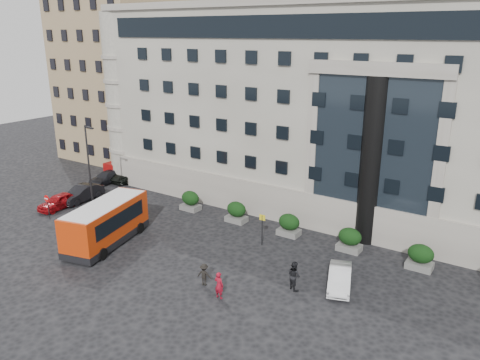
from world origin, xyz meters
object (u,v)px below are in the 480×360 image
Objects in this scene: red_truck at (126,164)px; hedge_c at (289,225)px; minibus at (106,222)px; white_taxi at (340,278)px; parked_car_b at (82,193)px; pedestrian_c at (204,275)px; hedge_e at (420,257)px; pedestrian_b at (294,275)px; pedestrian_a at (219,285)px; parked_car_c at (107,177)px; no_entry_sign at (47,202)px; hedge_a at (190,200)px; bus_stop_sign at (262,224)px; hedge_b at (236,212)px; parked_car_a at (59,201)px; hedge_d at (350,239)px; parked_car_d at (130,174)px; street_lamp at (89,164)px.

hedge_c is at bearing -9.39° from red_truck.
minibus reaches higher than white_taxi.
minibus is 11.03m from parked_car_b.
hedge_e is at bearing -150.63° from pedestrian_c.
red_truck reaches higher than pedestrian_b.
pedestrian_b is (3.42, 3.58, 0.08)m from pedestrian_a.
no_entry_sign is at bearing -69.58° from parked_car_c.
hedge_a is 11.25m from parked_car_b.
red_truck is 1.01× the size of parked_car_b.
bus_stop_sign is 1.65× the size of pedestrian_c.
hedge_b is 18.18m from parked_car_c.
no_entry_sign is at bearing -56.54° from parked_car_a.
hedge_a is 1.00× the size of hedge_d.
bus_stop_sign is at bearing -166.08° from hedge_e.
parked_car_b is at bearing 157.45° from white_taxi.
hedge_b is 1.00× the size of hedge_d.
hedge_c is 10.21m from pedestrian_c.
pedestrian_c is (-0.92, -10.17, -0.17)m from hedge_c.
parked_car_d is (-11.56, 3.49, -0.20)m from hedge_a.
bus_stop_sign is 1.29× the size of pedestrian_b.
minibus is (-21.67, -9.28, 0.90)m from hedge_e.
no_entry_sign reaches higher than parked_car_d.
pedestrian_b reaches higher than hedge_e.
parked_car_b is 1.04× the size of parked_car_c.
hedge_a reaches higher than white_taxi.
hedge_c is 14.63m from minibus.
hedge_b is 14.41m from street_lamp.
hedge_c is 8.47m from pedestrian_b.
hedge_d is at bearing -69.21° from pedestrian_b.
parked_car_d is at bearing 163.20° from hedge_a.
red_truck is at bearing -45.47° from pedestrian_c.
pedestrian_b is at bearing -163.75° from pedestrian_c.
parked_car_b is (-9.64, 5.26, -1.06)m from minibus.
street_lamp is 4.09× the size of pedestrian_b.
parked_car_a is 2.55m from parked_car_b.
parked_car_b is (-26.11, -4.02, -0.16)m from hedge_d.
street_lamp is at bearing 158.91° from white_taxi.
street_lamp is 1.98× the size of white_taxi.
red_truck is (-4.49, 13.53, -0.37)m from no_entry_sign.
hedge_a is 12.64m from no_entry_sign.
street_lamp reaches higher than parked_car_b.
street_lamp reaches higher than white_taxi.
street_lamp reaches higher than hedge_d.
pedestrian_b reaches higher than parked_car_c.
white_taxi is at bearing -24.93° from hedge_b.
street_lamp is (-18.34, -4.80, 3.44)m from hedge_c.
no_entry_sign is at bearing -155.51° from hedge_c.
white_taxi is 2.25× the size of pedestrian_a.
bus_stop_sign is 12.23m from minibus.
hedge_c is at bearing 15.12° from parked_car_a.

